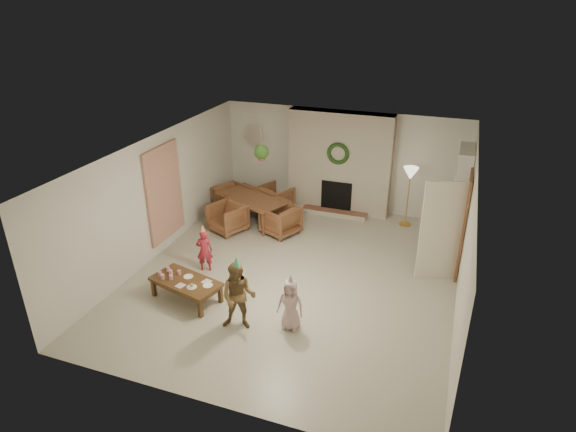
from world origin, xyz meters
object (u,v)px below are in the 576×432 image
at_px(coffee_table_top, 186,282).
at_px(child_plaid, 238,297).
at_px(dining_table, 252,209).
at_px(dining_chair_far, 275,199).
at_px(child_red, 204,250).
at_px(child_pink, 290,304).
at_px(dining_chair_right, 280,220).
at_px(dining_chair_left, 232,199).
at_px(dining_chair_near, 228,218).

distance_m(coffee_table_top, child_plaid, 1.33).
relative_size(dining_table, dining_chair_far, 2.34).
relative_size(coffee_table_top, child_red, 1.45).
distance_m(dining_table, child_pink, 4.19).
xyz_separation_m(dining_chair_right, coffee_table_top, (-0.68, -3.01, 0.02)).
relative_size(dining_chair_left, child_plaid, 0.62).
relative_size(dining_chair_right, child_pink, 0.82).
bearing_deg(dining_chair_near, coffee_table_top, -54.74).
bearing_deg(child_pink, dining_chair_left, 125.55).
bearing_deg(dining_table, child_pink, -33.29).
height_order(dining_chair_right, child_plaid, child_plaid).
bearing_deg(dining_chair_near, dining_chair_right, 38.66).
bearing_deg(child_plaid, dining_chair_right, 86.61).
height_order(coffee_table_top, child_pink, child_pink).
distance_m(dining_chair_left, coffee_table_top, 3.83).
bearing_deg(dining_chair_left, child_plaid, -128.22).
relative_size(dining_chair_far, child_pink, 0.82).
xyz_separation_m(dining_table, child_pink, (2.22, -3.55, 0.15)).
bearing_deg(dining_table, dining_chair_far, 90.00).
distance_m(dining_table, coffee_table_top, 3.41).
bearing_deg(child_plaid, dining_chair_near, 106.45).
height_order(dining_table, child_plaid, child_plaid).
distance_m(dining_chair_right, child_plaid, 3.48).
xyz_separation_m(dining_chair_left, dining_chair_right, (1.56, -0.72, 0.00)).
xyz_separation_m(dining_chair_near, child_pink, (2.54, -2.85, 0.12)).
height_order(dining_chair_far, child_red, child_red).
distance_m(dining_chair_left, dining_chair_right, 1.71).
distance_m(dining_chair_far, child_plaid, 4.66).
relative_size(dining_chair_near, coffee_table_top, 0.58).
bearing_deg(dining_chair_left, dining_table, -90.00).
xyz_separation_m(dining_table, dining_chair_near, (-0.32, -0.69, 0.03)).
distance_m(dining_table, dining_chair_right, 0.95).
bearing_deg(dining_chair_far, dining_table, 90.00).
relative_size(coffee_table_top, child_pink, 1.40).
height_order(dining_chair_near, child_pink, child_pink).
bearing_deg(coffee_table_top, child_red, 113.63).
relative_size(dining_chair_near, dining_chair_far, 1.00).
relative_size(dining_table, child_red, 1.98).
bearing_deg(dining_chair_far, dining_chair_near, 90.00).
bearing_deg(dining_chair_right, child_red, 1.79).
bearing_deg(dining_table, coffee_table_top, -62.15).
bearing_deg(child_red, child_plaid, 112.37).
xyz_separation_m(dining_chair_right, child_red, (-0.84, -2.00, 0.10)).
bearing_deg(child_red, dining_chair_far, -117.69).
bearing_deg(child_pink, dining_chair_right, 111.82).
bearing_deg(coffee_table_top, dining_chair_near, 114.81).
height_order(dining_chair_right, child_red, child_red).
relative_size(dining_chair_left, child_pink, 0.82).
distance_m(dining_chair_near, child_red, 1.74).
xyz_separation_m(dining_table, coffee_table_top, (0.19, -3.41, 0.06)).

